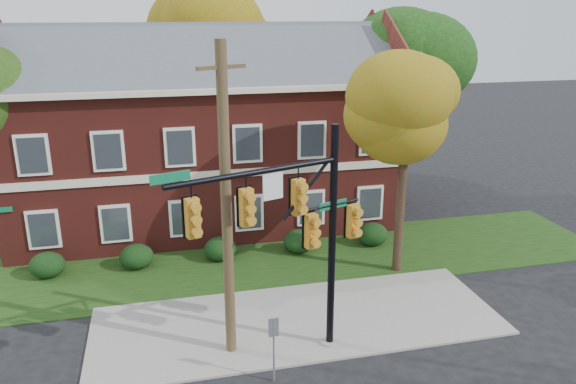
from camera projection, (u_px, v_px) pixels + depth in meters
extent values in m
plane|color=black|center=(306.00, 337.00, 18.57)|extent=(120.00, 120.00, 0.00)
cube|color=gray|center=(298.00, 321.00, 19.48)|extent=(14.00, 5.00, 0.08)
cube|color=#193811|center=(269.00, 262.00, 24.11)|extent=(30.00, 6.00, 0.04)
cube|color=maroon|center=(205.00, 153.00, 28.14)|extent=(18.00, 8.00, 7.00)
cube|color=beige|center=(202.00, 80.00, 27.03)|extent=(18.80, 8.80, 0.24)
cube|color=beige|center=(214.00, 174.00, 24.42)|extent=(18.00, 0.12, 0.35)
ellipsoid|color=black|center=(47.00, 265.00, 22.61)|extent=(1.40, 1.26, 1.05)
ellipsoid|color=black|center=(137.00, 257.00, 23.39)|extent=(1.40, 1.26, 1.05)
ellipsoid|color=black|center=(220.00, 249.00, 24.16)|extent=(1.40, 1.26, 1.05)
ellipsoid|color=black|center=(299.00, 241.00, 24.94)|extent=(1.40, 1.26, 1.05)
ellipsoid|color=black|center=(373.00, 234.00, 25.71)|extent=(1.40, 1.26, 1.05)
cylinder|color=black|center=(400.00, 205.00, 22.49)|extent=(0.36, 0.36, 5.76)
ellipsoid|color=#A0560D|center=(406.00, 116.00, 21.38)|extent=(4.25, 4.25, 3.60)
ellipsoid|color=#A0560D|center=(427.00, 101.00, 20.98)|extent=(3.50, 3.50, 3.00)
cylinder|color=black|center=(400.00, 137.00, 31.50)|extent=(0.36, 0.36, 7.04)
ellipsoid|color=black|center=(405.00, 57.00, 30.14)|extent=(5.95, 5.95, 5.04)
ellipsoid|color=black|center=(425.00, 46.00, 29.66)|extent=(4.90, 4.90, 4.20)
cylinder|color=black|center=(209.00, 117.00, 35.66)|extent=(0.36, 0.36, 7.68)
ellipsoid|color=#B06B0F|center=(205.00, 39.00, 34.18)|extent=(6.46, 6.46, 5.47)
ellipsoid|color=#B06B0F|center=(222.00, 29.00, 33.68)|extent=(5.32, 5.32, 4.56)
cylinder|color=gray|center=(329.00, 343.00, 18.11)|extent=(0.58, 0.58, 0.17)
cylinder|color=black|center=(332.00, 242.00, 17.02)|extent=(0.29, 0.29, 7.24)
cylinder|color=black|center=(256.00, 172.00, 14.92)|extent=(4.96, 1.79, 0.17)
cylinder|color=black|center=(333.00, 205.00, 16.65)|extent=(1.79, 0.67, 0.08)
cube|color=#C4801F|center=(193.00, 218.00, 14.27)|extent=(0.53, 0.44, 1.20)
cube|color=#C4801F|center=(246.00, 207.00, 15.05)|extent=(0.53, 0.44, 1.20)
cube|color=#C4801F|center=(298.00, 197.00, 15.89)|extent=(0.53, 0.44, 1.20)
cube|color=silver|center=(273.00, 186.00, 15.33)|extent=(0.60, 0.24, 0.78)
cube|color=#0D6941|center=(170.00, 178.00, 13.66)|extent=(0.99, 0.37, 0.25)
cube|color=#C4801F|center=(311.00, 231.00, 16.47)|extent=(0.53, 0.44, 1.20)
cube|color=#C4801F|center=(353.00, 221.00, 17.25)|extent=(0.53, 0.44, 1.20)
cube|color=#0D6941|center=(333.00, 205.00, 16.65)|extent=(0.95, 0.35, 0.24)
cylinder|color=#4E3E24|center=(226.00, 209.00, 16.32)|extent=(0.42, 0.42, 9.60)
cube|color=#4E3E24|center=(221.00, 67.00, 15.07)|extent=(1.41, 0.69, 0.11)
cylinder|color=slate|center=(274.00, 350.00, 16.07)|extent=(0.06, 0.06, 2.07)
cube|color=slate|center=(274.00, 327.00, 15.84)|extent=(0.30, 0.05, 0.58)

